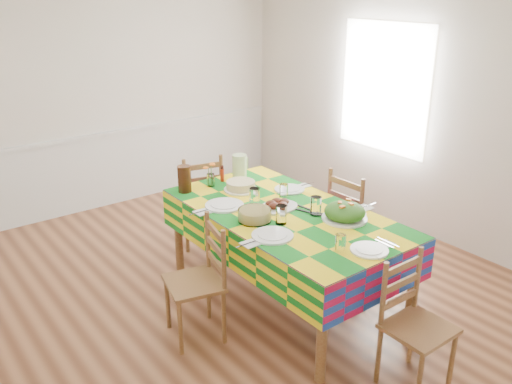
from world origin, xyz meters
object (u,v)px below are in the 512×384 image
Objects in this scene: chair_far at (200,200)px; chair_right at (354,222)px; dining_table at (285,222)px; green_pitcher at (240,167)px; chair_near at (414,325)px; chair_left at (199,282)px; meat_platter at (278,205)px; tea_pitcher at (184,179)px.

chair_right is at bearing 136.62° from chair_far.
green_pitcher is (0.17, 0.88, 0.21)m from dining_table.
chair_right is (0.86, -1.34, 0.01)m from chair_far.
chair_near is 1.58m from chair_right.
green_pitcher is 0.23× the size of chair_far.
dining_table is 2.12× the size of chair_far.
chair_far is (-0.01, 1.34, -0.24)m from dining_table.
dining_table is 2.23× the size of chair_left.
green_pitcher reaches higher than chair_right.
chair_right reaches higher than chair_left.
meat_platter is at bearing 97.85° from dining_table.
chair_near is at bearing -89.53° from meat_platter.
green_pitcher reaches higher than dining_table.
chair_near is at bearing -94.45° from green_pitcher.
meat_platter is 1.53× the size of tea_pitcher.
green_pitcher is 1.44m from chair_left.
chair_right is (1.27, -0.89, -0.45)m from tea_pitcher.
chair_far is (0.00, 1.25, -0.36)m from meat_platter.
chair_right is (0.84, 1.34, 0.04)m from chair_near.
tea_pitcher reaches higher than chair_left.
green_pitcher is 0.97× the size of tea_pitcher.
chair_left is (-0.85, -0.01, -0.26)m from dining_table.
tea_pitcher reaches higher than chair_right.
chair_far is at bearing 89.98° from meat_platter.
chair_left is (-0.84, -0.09, -0.38)m from meat_platter.
chair_far reaches higher than chair_near.
chair_left reaches higher than chair_near.
meat_platter is 0.37× the size of chair_right.
chair_near is (-0.17, -2.22, -0.48)m from green_pitcher.
dining_table is 8.76× the size of tea_pitcher.
chair_far reaches higher than meat_platter.
chair_right is at bearing -5.71° from meat_platter.
meat_platter reaches higher than dining_table.
dining_table is 5.72× the size of meat_platter.
dining_table is at bearing -101.08° from green_pitcher.
tea_pitcher is 1.62m from chair_right.
green_pitcher is 0.25× the size of chair_left.
tea_pitcher is at bearing 179.34° from green_pitcher.
tea_pitcher is 0.76m from chair_far.
meat_platter is at bearing -103.00° from green_pitcher.
chair_left is 1.69m from chair_right.
tea_pitcher is at bearing 117.29° from meat_platter.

